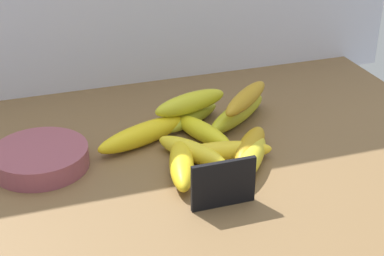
{
  "coord_description": "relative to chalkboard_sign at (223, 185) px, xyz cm",
  "views": [
    {
      "loc": [
        -31.9,
        -92.86,
        60.31
      ],
      "look_at": [
        -0.02,
        2.36,
        8.0
      ],
      "focal_mm": 56.18,
      "sensor_mm": 36.0,
      "label": 1
    }
  ],
  "objects": [
    {
      "name": "counter_top",
      "position": [
        0.93,
        16.41,
        -5.36
      ],
      "size": [
        110.0,
        76.0,
        3.0
      ],
      "primitive_type": "cube",
      "color": "brown",
      "rests_on": "ground"
    },
    {
      "name": "chalkboard_sign",
      "position": [
        0.0,
        0.0,
        0.0
      ],
      "size": [
        11.0,
        1.8,
        8.4
      ],
      "color": "black",
      "rests_on": "counter_top"
    },
    {
      "name": "fruit_bowl",
      "position": [
        -27.21,
        22.0,
        -1.97
      ],
      "size": [
        17.58,
        17.58,
        3.77
      ],
      "primitive_type": "cylinder",
      "color": "#924854",
      "rests_on": "counter_top"
    },
    {
      "name": "banana_0",
      "position": [
        4.22,
        22.36,
        -1.93
      ],
      "size": [
        9.61,
        16.3,
        3.86
      ],
      "primitive_type": "ellipsoid",
      "rotation": [
        0.0,
        0.0,
        5.1
      ],
      "color": "yellow",
      "rests_on": "counter_top"
    },
    {
      "name": "banana_1",
      "position": [
        10.58,
        13.29,
        -1.73
      ],
      "size": [
        12.77,
        14.44,
        4.25
      ],
      "primitive_type": "ellipsoid",
      "rotation": [
        0.0,
        0.0,
        0.89
      ],
      "color": "#BB8E1A",
      "rests_on": "counter_top"
    },
    {
      "name": "banana_2",
      "position": [
        -3.64,
        11.01,
        -1.67
      ],
      "size": [
        8.47,
        16.99,
        4.38
      ],
      "primitive_type": "ellipsoid",
      "rotation": [
        0.0,
        0.0,
        4.45
      ],
      "color": "yellow",
      "rests_on": "counter_top"
    },
    {
      "name": "banana_3",
      "position": [
        13.74,
        27.27,
        -1.78
      ],
      "size": [
        18.71,
        15.73,
        4.15
      ],
      "primitive_type": "ellipsoid",
      "rotation": [
        0.0,
        0.0,
        0.66
      ],
      "color": "gold",
      "rests_on": "counter_top"
    },
    {
      "name": "banana_4",
      "position": [
        5.46,
        13.32,
        -1.88
      ],
      "size": [
        18.4,
        7.34,
        3.94
      ],
      "primitive_type": "ellipsoid",
      "rotation": [
        0.0,
        0.0,
        6.09
      ],
      "color": "yellow",
      "rests_on": "counter_top"
    },
    {
      "name": "banana_5",
      "position": [
        4.47,
        29.43,
        -2.24
      ],
      "size": [
        15.07,
        11.03,
        3.24
      ],
      "primitive_type": "ellipsoid",
      "rotation": [
        0.0,
        0.0,
        0.55
      ],
      "color": "gold",
      "rests_on": "counter_top"
    },
    {
      "name": "banana_6",
      "position": [
        -7.25,
        24.48,
        -1.67
      ],
      "size": [
        20.84,
        11.7,
        4.38
      ],
      "primitive_type": "ellipsoid",
      "rotation": [
        0.0,
        0.0,
        3.52
      ],
      "color": "yellow",
      "rests_on": "counter_top"
    },
    {
      "name": "banana_7",
      "position": [
        8.84,
        9.04,
        -1.86
      ],
      "size": [
        13.8,
        16.22,
        3.99
      ],
      "primitive_type": "ellipsoid",
      "rotation": [
        0.0,
        0.0,
        4.05
      ],
      "color": "gold",
      "rests_on": "counter_top"
    },
    {
      "name": "banana_8",
      "position": [
        -0.23,
        15.54,
        -1.94
      ],
      "size": [
        11.82,
        15.02,
        3.83
      ],
      "primitive_type": "ellipsoid",
      "rotation": [
        0.0,
        0.0,
        2.16
      ],
      "color": "yellow",
      "rests_on": "counter_top"
    },
    {
      "name": "banana_9",
      "position": [
        3.96,
        28.87,
        1.48
      ],
      "size": [
        17.33,
        8.84,
        4.2
      ],
      "primitive_type": "ellipsoid",
      "rotation": [
        0.0,
        0.0,
        0.29
      ],
      "color": "gold",
      "rests_on": "banana_5"
    },
    {
      "name": "banana_10",
      "position": [
        15.01,
        26.03,
        2.13
      ],
      "size": [
        15.5,
        14.69,
        3.67
      ],
      "primitive_type": "ellipsoid",
      "rotation": [
        0.0,
        0.0,
        0.74
      ],
      "color": "#B8891E",
      "rests_on": "banana_3"
    }
  ]
}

